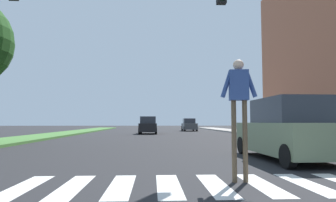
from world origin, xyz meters
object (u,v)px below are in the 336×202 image
Objects in this scene: sedan_midblock at (148,126)px; suv_crossing at (288,131)px; traffic_light_gantry at (16,8)px; sedan_distant at (189,125)px; pedestrian_performer at (239,100)px.

suv_crossing is at bearing -77.19° from sedan_midblock.
traffic_light_gantry reaches higher than sedan_midblock.
sedan_midblock is (3.44, 22.04, -3.63)m from traffic_light_gantry.
suv_crossing is at bearing 6.33° from traffic_light_gantry.
suv_crossing is at bearing -91.05° from sedan_distant.
traffic_light_gantry is at bearing -173.67° from suv_crossing.
suv_crossing reaches higher than sedan_distant.
traffic_light_gantry is 32.93m from sedan_distant.
pedestrian_performer is (5.66, -2.52, -2.78)m from traffic_light_gantry.
suv_crossing is (2.58, 3.43, -0.73)m from pedestrian_performer.
suv_crossing is 1.08× the size of sedan_distant.
pedestrian_performer is 0.54× the size of suv_crossing.
sedan_distant is at bearing 84.73° from pedestrian_performer.
sedan_distant is (0.56, 30.61, -0.15)m from suv_crossing.
traffic_light_gantry is at bearing -105.60° from sedan_distant.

